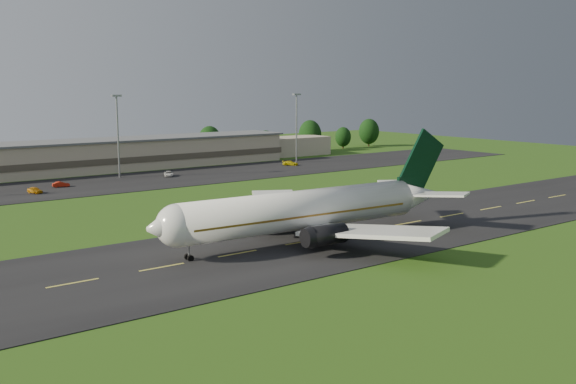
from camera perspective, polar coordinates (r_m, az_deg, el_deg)
ground at (r=92.33m, az=1.30°, el=-4.52°), size 360.00×360.00×0.00m
taxiway at (r=92.32m, az=1.30°, el=-4.49°), size 220.00×30.00×0.10m
apron at (r=154.56m, az=-15.34°, el=0.76°), size 260.00×30.00×0.10m
airliner at (r=91.67m, az=1.63°, el=-1.64°), size 51.30×42.11×15.57m
terminal at (r=178.79m, az=-16.32°, el=3.10°), size 145.00×16.00×8.40m
light_mast_centre at (r=162.54m, az=-14.92°, el=5.68°), size 2.40×1.20×20.35m
light_mast_east at (r=189.90m, az=0.76°, el=6.45°), size 2.40×1.20×20.35m
tree_line at (r=204.55m, az=-6.76°, el=4.45°), size 198.99×9.90×10.89m
service_vehicle_a at (r=144.71m, az=-21.57°, el=0.16°), size 2.67×4.11×1.30m
service_vehicle_b at (r=151.65m, az=-19.53°, el=0.65°), size 3.83×1.85×1.21m
service_vehicle_c at (r=163.26m, az=-10.57°, el=1.61°), size 3.76×5.07×1.28m
service_vehicle_d at (r=183.13m, az=0.21°, el=2.59°), size 4.59×4.42×1.32m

